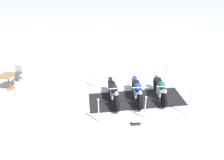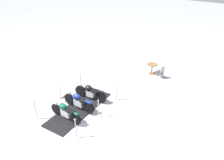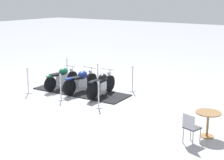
{
  "view_description": "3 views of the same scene",
  "coord_description": "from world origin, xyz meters",
  "px_view_note": "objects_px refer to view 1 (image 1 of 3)",
  "views": [
    {
      "loc": [
        7.76,
        -1.8,
        5.52
      ],
      "look_at": [
        0.02,
        -1.15,
        1.13
      ],
      "focal_mm": 32.58,
      "sensor_mm": 36.0,
      "label": 1
    },
    {
      "loc": [
        -7.22,
        7.29,
        7.52
      ],
      "look_at": [
        -0.72,
        -2.26,
        1.06
      ],
      "focal_mm": 35.16,
      "sensor_mm": 36.0,
      "label": 2
    },
    {
      "loc": [
        -10.85,
        -9.26,
        4.11
      ],
      "look_at": [
        -0.87,
        -2.29,
        1.06
      ],
      "focal_mm": 53.27,
      "sensor_mm": 36.0,
      "label": 3
    }
  ],
  "objects_px": {
    "stanchion_right_rear": "(188,107)",
    "stanchion_right_front": "(99,114)",
    "motorcycle_navy": "(137,91)",
    "info_placard": "(136,123)",
    "stanchion_left_mid": "(131,79)",
    "stanchion_left_rear": "(165,77)",
    "cafe_table": "(8,78)",
    "motorcycle_forest": "(160,89)",
    "stanchion_right_mid": "(145,112)",
    "cafe_chair_near_table": "(18,72)",
    "motorcycle_black": "(113,92)",
    "stanchion_left_front": "(95,82)"
  },
  "relations": [
    {
      "from": "motorcycle_navy",
      "to": "stanchion_right_mid",
      "type": "height_order",
      "value": "stanchion_right_mid"
    },
    {
      "from": "motorcycle_black",
      "to": "stanchion_left_front",
      "type": "bearing_deg",
      "value": -153.34
    },
    {
      "from": "stanchion_right_rear",
      "to": "stanchion_right_front",
      "type": "bearing_deg",
      "value": -87.01
    },
    {
      "from": "info_placard",
      "to": "stanchion_left_front",
      "type": "bearing_deg",
      "value": -64.3
    },
    {
      "from": "stanchion_right_rear",
      "to": "info_placard",
      "type": "height_order",
      "value": "stanchion_right_rear"
    },
    {
      "from": "stanchion_left_mid",
      "to": "motorcycle_black",
      "type": "bearing_deg",
      "value": -35.73
    },
    {
      "from": "stanchion_left_front",
      "to": "motorcycle_forest",
      "type": "bearing_deg",
      "value": 68.08
    },
    {
      "from": "stanchion_right_front",
      "to": "info_placard",
      "type": "bearing_deg",
      "value": 80.89
    },
    {
      "from": "stanchion_left_mid",
      "to": "stanchion_right_rear",
      "type": "bearing_deg",
      "value": 37.81
    },
    {
      "from": "motorcycle_navy",
      "to": "info_placard",
      "type": "height_order",
      "value": "motorcycle_navy"
    },
    {
      "from": "motorcycle_black",
      "to": "cafe_chair_near_table",
      "type": "bearing_deg",
      "value": -121.63
    },
    {
      "from": "stanchion_left_rear",
      "to": "cafe_table",
      "type": "distance_m",
      "value": 8.07
    },
    {
      "from": "motorcycle_navy",
      "to": "motorcycle_black",
      "type": "bearing_deg",
      "value": -86.39
    },
    {
      "from": "stanchion_right_front",
      "to": "stanchion_left_rear",
      "type": "xyz_separation_m",
      "value": [
        -2.88,
        3.59,
        -0.03
      ]
    },
    {
      "from": "motorcycle_navy",
      "to": "cafe_table",
      "type": "xyz_separation_m",
      "value": [
        -1.56,
        -6.26,
        0.07
      ]
    },
    {
      "from": "stanchion_left_rear",
      "to": "stanchion_left_mid",
      "type": "bearing_deg",
      "value": -87.01
    },
    {
      "from": "cafe_chair_near_table",
      "to": "stanchion_right_mid",
      "type": "bearing_deg",
      "value": 74.9
    },
    {
      "from": "stanchion_right_front",
      "to": "stanchion_right_mid",
      "type": "relative_size",
      "value": 1.06
    },
    {
      "from": "stanchion_left_rear",
      "to": "motorcycle_forest",
      "type": "bearing_deg",
      "value": -26.31
    },
    {
      "from": "stanchion_right_front",
      "to": "info_placard",
      "type": "distance_m",
      "value": 1.52
    },
    {
      "from": "stanchion_right_front",
      "to": "stanchion_left_front",
      "type": "height_order",
      "value": "stanchion_right_front"
    },
    {
      "from": "stanchion_right_mid",
      "to": "info_placard",
      "type": "height_order",
      "value": "stanchion_right_mid"
    },
    {
      "from": "motorcycle_black",
      "to": "stanchion_right_mid",
      "type": "height_order",
      "value": "stanchion_right_mid"
    },
    {
      "from": "stanchion_left_front",
      "to": "cafe_table",
      "type": "height_order",
      "value": "stanchion_left_front"
    },
    {
      "from": "motorcycle_black",
      "to": "stanchion_right_front",
      "type": "bearing_deg",
      "value": -33.08
    },
    {
      "from": "motorcycle_black",
      "to": "motorcycle_forest",
      "type": "xyz_separation_m",
      "value": [
        -0.11,
        2.19,
        0.0
      ]
    },
    {
      "from": "stanchion_left_front",
      "to": "stanchion_right_rear",
      "type": "distance_m",
      "value": 4.6
    },
    {
      "from": "stanchion_right_mid",
      "to": "info_placard",
      "type": "xyz_separation_m",
      "value": [
        0.33,
        -0.41,
        -0.27
      ]
    },
    {
      "from": "stanchion_right_mid",
      "to": "cafe_table",
      "type": "height_order",
      "value": "stanchion_right_mid"
    },
    {
      "from": "stanchion_left_mid",
      "to": "stanchion_left_rear",
      "type": "height_order",
      "value": "stanchion_left_rear"
    },
    {
      "from": "motorcycle_forest",
      "to": "info_placard",
      "type": "distance_m",
      "value": 2.27
    },
    {
      "from": "cafe_table",
      "to": "cafe_chair_near_table",
      "type": "xyz_separation_m",
      "value": [
        -0.79,
        0.22,
        -0.05
      ]
    },
    {
      "from": "stanchion_right_front",
      "to": "info_placard",
      "type": "xyz_separation_m",
      "value": [
        0.23,
        1.46,
        -0.36
      ]
    },
    {
      "from": "stanchion_left_mid",
      "to": "info_placard",
      "type": "bearing_deg",
      "value": -5.14
    },
    {
      "from": "stanchion_right_mid",
      "to": "cafe_table",
      "type": "xyz_separation_m",
      "value": [
        -2.87,
        -6.34,
        0.26
      ]
    },
    {
      "from": "stanchion_left_front",
      "to": "cafe_table",
      "type": "xyz_separation_m",
      "value": [
        -0.29,
        -4.33,
        0.25
      ]
    },
    {
      "from": "stanchion_left_front",
      "to": "info_placard",
      "type": "xyz_separation_m",
      "value": [
        2.92,
        1.6,
        -0.28
      ]
    },
    {
      "from": "stanchion_left_front",
      "to": "stanchion_right_rear",
      "type": "xyz_separation_m",
      "value": [
        2.49,
        3.87,
        0.07
      ]
    },
    {
      "from": "stanchion_left_rear",
      "to": "stanchion_right_front",
      "type": "bearing_deg",
      "value": -51.31
    },
    {
      "from": "stanchion_right_mid",
      "to": "stanchion_left_rear",
      "type": "height_order",
      "value": "stanchion_left_rear"
    },
    {
      "from": "stanchion_right_rear",
      "to": "stanchion_left_rear",
      "type": "bearing_deg",
      "value": -177.01
    },
    {
      "from": "motorcycle_forest",
      "to": "stanchion_right_rear",
      "type": "relative_size",
      "value": 1.83
    },
    {
      "from": "stanchion_right_rear",
      "to": "stanchion_right_mid",
      "type": "bearing_deg",
      "value": -87.01
    },
    {
      "from": "stanchion_left_mid",
      "to": "cafe_chair_near_table",
      "type": "height_order",
      "value": "stanchion_left_mid"
    },
    {
      "from": "motorcycle_navy",
      "to": "stanchion_right_mid",
      "type": "bearing_deg",
      "value": 4.06
    },
    {
      "from": "cafe_table",
      "to": "motorcycle_navy",
      "type": "bearing_deg",
      "value": 75.99
    },
    {
      "from": "motorcycle_black",
      "to": "cafe_table",
      "type": "distance_m",
      "value": 5.42
    },
    {
      "from": "stanchion_left_mid",
      "to": "info_placard",
      "type": "distance_m",
      "value": 3.04
    },
    {
      "from": "stanchion_left_front",
      "to": "stanchion_right_rear",
      "type": "bearing_deg",
      "value": 57.28
    },
    {
      "from": "stanchion_left_front",
      "to": "stanchion_left_mid",
      "type": "bearing_deg",
      "value": 92.99
    }
  ]
}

